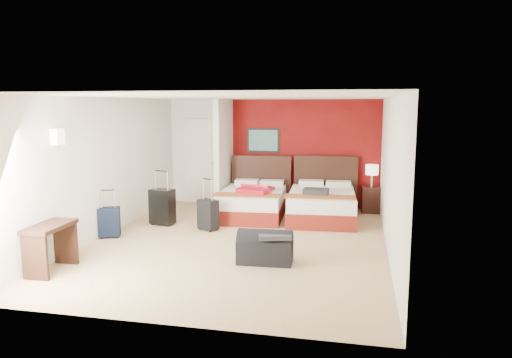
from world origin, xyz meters
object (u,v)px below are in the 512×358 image
(bed_left, at_px, (252,204))
(desk, at_px, (51,248))
(nightstand, at_px, (371,200))
(red_suitcase_open, at_px, (256,189))
(table_lamp, at_px, (372,176))
(suitcase_black, at_px, (162,208))
(duffel_bag, at_px, (265,249))
(suitcase_navy, at_px, (109,223))
(bed_right, at_px, (322,206))
(suitcase_charcoal, at_px, (208,216))

(bed_left, height_order, desk, desk)
(nightstand, distance_m, desk, 6.72)
(red_suitcase_open, bearing_deg, desk, -107.12)
(table_lamp, bearing_deg, nightstand, 0.00)
(suitcase_black, height_order, duffel_bag, suitcase_black)
(suitcase_navy, bearing_deg, red_suitcase_open, 19.31)
(nightstand, bearing_deg, table_lamp, 0.00)
(bed_right, height_order, duffel_bag, bed_right)
(suitcase_navy, bearing_deg, bed_left, 21.98)
(red_suitcase_open, height_order, suitcase_navy, red_suitcase_open)
(suitcase_navy, bearing_deg, duffel_bag, -37.39)
(bed_right, height_order, table_lamp, table_lamp)
(bed_right, xyz_separation_m, red_suitcase_open, (-1.37, -0.14, 0.33))
(suitcase_charcoal, xyz_separation_m, suitcase_navy, (-1.58, -0.86, -0.02))
(nightstand, height_order, suitcase_charcoal, nightstand)
(suitcase_black, xyz_separation_m, suitcase_charcoal, (1.02, -0.21, -0.07))
(nightstand, bearing_deg, suitcase_charcoal, -147.68)
(bed_left, xyz_separation_m, red_suitcase_open, (0.10, -0.10, 0.34))
(table_lamp, bearing_deg, desk, -132.67)
(red_suitcase_open, xyz_separation_m, table_lamp, (2.39, 1.09, 0.20))
(suitcase_black, relative_size, suitcase_navy, 1.33)
(red_suitcase_open, bearing_deg, bed_left, 147.19)
(desk, bearing_deg, nightstand, 45.52)
(suitcase_black, height_order, suitcase_navy, suitcase_black)
(suitcase_navy, height_order, desk, desk)
(suitcase_charcoal, bearing_deg, nightstand, 65.36)
(bed_left, height_order, nightstand, nightstand)
(bed_right, relative_size, duffel_bag, 2.36)
(table_lamp, bearing_deg, bed_left, -158.34)
(suitcase_charcoal, relative_size, suitcase_navy, 1.07)
(bed_left, height_order, suitcase_black, suitcase_black)
(table_lamp, xyz_separation_m, suitcase_charcoal, (-3.07, -2.26, -0.54))
(bed_right, relative_size, red_suitcase_open, 2.24)
(suitcase_black, distance_m, desk, 2.93)
(red_suitcase_open, relative_size, duffel_bag, 1.05)
(bed_left, bearing_deg, table_lamp, 17.99)
(nightstand, xyz_separation_m, suitcase_charcoal, (-3.07, -2.26, -0.01))
(suitcase_navy, xyz_separation_m, desk, (0.10, -1.82, 0.09))
(bed_left, xyz_separation_m, bed_right, (1.47, 0.04, 0.01))
(nightstand, bearing_deg, suitcase_navy, -150.17)
(bed_left, height_order, suitcase_navy, bed_left)
(table_lamp, bearing_deg, red_suitcase_open, -155.51)
(bed_left, distance_m, red_suitcase_open, 0.36)
(nightstand, xyz_separation_m, table_lamp, (0.00, 0.00, 0.53))
(duffel_bag, bearing_deg, bed_left, 103.62)
(table_lamp, distance_m, duffel_bag, 4.29)
(suitcase_black, bearing_deg, duffel_bag, -28.24)
(suitcase_black, bearing_deg, bed_right, 28.77)
(nightstand, height_order, duffel_bag, nightstand)
(table_lamp, relative_size, suitcase_charcoal, 0.89)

